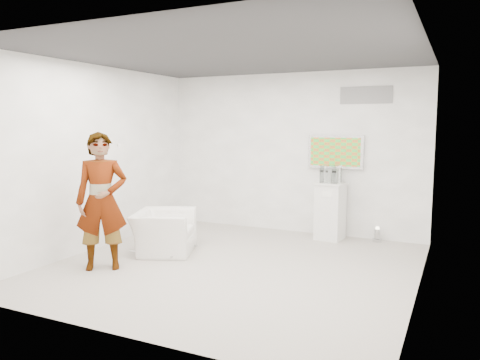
{
  "coord_description": "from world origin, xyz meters",
  "views": [
    {
      "loc": [
        2.9,
        -5.92,
        2.05
      ],
      "look_at": [
        -0.19,
        0.6,
        1.18
      ],
      "focal_mm": 35.0,
      "sensor_mm": 36.0,
      "label": 1
    }
  ],
  "objects_px": {
    "pedestal": "(330,211)",
    "floor_uplight": "(377,235)",
    "person": "(102,201)",
    "armchair": "(164,232)",
    "tv": "(336,152)"
  },
  "relations": [
    {
      "from": "tv",
      "to": "pedestal",
      "type": "bearing_deg",
      "value": -91.7
    },
    {
      "from": "person",
      "to": "floor_uplight",
      "type": "distance_m",
      "value": 4.68
    },
    {
      "from": "armchair",
      "to": "tv",
      "type": "bearing_deg",
      "value": -65.07
    },
    {
      "from": "tv",
      "to": "pedestal",
      "type": "xyz_separation_m",
      "value": [
        -0.01,
        -0.27,
        -1.04
      ]
    },
    {
      "from": "pedestal",
      "to": "floor_uplight",
      "type": "distance_m",
      "value": 0.91
    },
    {
      "from": "tv",
      "to": "floor_uplight",
      "type": "distance_m",
      "value": 1.63
    },
    {
      "from": "armchair",
      "to": "floor_uplight",
      "type": "xyz_separation_m",
      "value": [
        2.99,
        2.15,
        -0.2
      ]
    },
    {
      "from": "tv",
      "to": "person",
      "type": "bearing_deg",
      "value": -126.63
    },
    {
      "from": "person",
      "to": "armchair",
      "type": "bearing_deg",
      "value": 39.27
    },
    {
      "from": "person",
      "to": "floor_uplight",
      "type": "relative_size",
      "value": 7.63
    },
    {
      "from": "floor_uplight",
      "to": "person",
      "type": "bearing_deg",
      "value": -135.42
    },
    {
      "from": "floor_uplight",
      "to": "tv",
      "type": "bearing_deg",
      "value": 172.32
    },
    {
      "from": "person",
      "to": "pedestal",
      "type": "bearing_deg",
      "value": 15.6
    },
    {
      "from": "armchair",
      "to": "pedestal",
      "type": "relative_size",
      "value": 1.0
    },
    {
      "from": "person",
      "to": "armchair",
      "type": "relative_size",
      "value": 1.9
    }
  ]
}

